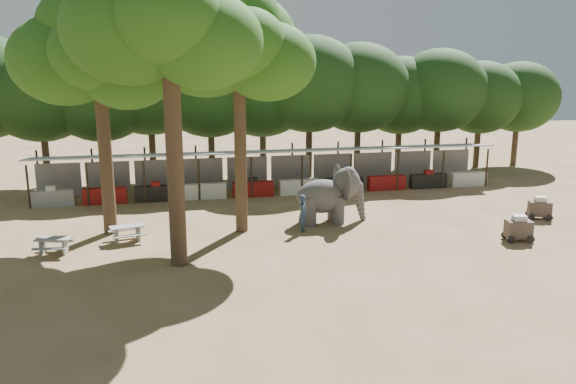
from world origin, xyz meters
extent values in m
plane|color=brown|center=(0.00, 0.00, 0.00)|extent=(100.00, 100.00, 0.00)
cube|color=#A6A7AE|center=(0.00, 14.00, 2.50)|extent=(28.00, 2.99, 0.39)
cylinder|color=#2D2319|center=(-12.60, 12.65, 1.20)|extent=(0.12, 0.12, 2.40)
cylinder|color=#2D2319|center=(-12.60, 15.35, 1.40)|extent=(0.12, 0.12, 2.80)
cube|color=gray|center=(-12.60, 12.90, 0.45)|extent=(2.38, 0.50, 0.90)
cube|color=gray|center=(-12.60, 15.30, 1.00)|extent=(2.52, 0.12, 2.00)
cylinder|color=#2D2319|center=(-9.80, 12.65, 1.20)|extent=(0.12, 0.12, 2.40)
cylinder|color=#2D2319|center=(-9.80, 15.35, 1.40)|extent=(0.12, 0.12, 2.80)
cube|color=maroon|center=(-9.80, 12.90, 0.45)|extent=(2.38, 0.50, 0.90)
cube|color=gray|center=(-9.80, 15.30, 1.00)|extent=(2.52, 0.12, 2.00)
cylinder|color=#2D2319|center=(-7.00, 12.65, 1.20)|extent=(0.12, 0.12, 2.40)
cylinder|color=#2D2319|center=(-7.00, 15.35, 1.40)|extent=(0.12, 0.12, 2.80)
cube|color=black|center=(-7.00, 12.90, 0.45)|extent=(2.38, 0.50, 0.90)
cube|color=gray|center=(-7.00, 15.30, 1.00)|extent=(2.52, 0.12, 2.00)
cylinder|color=#2D2319|center=(-4.20, 12.65, 1.20)|extent=(0.12, 0.12, 2.40)
cylinder|color=#2D2319|center=(-4.20, 15.35, 1.40)|extent=(0.12, 0.12, 2.80)
cube|color=silver|center=(-4.20, 12.90, 0.45)|extent=(2.38, 0.50, 0.90)
cube|color=gray|center=(-4.20, 15.30, 1.00)|extent=(2.52, 0.12, 2.00)
cylinder|color=#2D2319|center=(-1.40, 12.65, 1.20)|extent=(0.12, 0.12, 2.40)
cylinder|color=#2D2319|center=(-1.40, 15.35, 1.40)|extent=(0.12, 0.12, 2.80)
cube|color=maroon|center=(-1.40, 12.90, 0.45)|extent=(2.38, 0.50, 0.90)
cube|color=gray|center=(-1.40, 15.30, 1.00)|extent=(2.52, 0.12, 2.00)
cylinder|color=#2D2319|center=(1.40, 12.65, 1.20)|extent=(0.12, 0.12, 2.40)
cylinder|color=#2D2319|center=(1.40, 15.35, 1.40)|extent=(0.12, 0.12, 2.80)
cube|color=silver|center=(1.40, 12.90, 0.45)|extent=(2.38, 0.50, 0.90)
cube|color=gray|center=(1.40, 15.30, 1.00)|extent=(2.52, 0.12, 2.00)
cylinder|color=#2D2319|center=(4.20, 12.65, 1.20)|extent=(0.12, 0.12, 2.40)
cylinder|color=#2D2319|center=(4.20, 15.35, 1.40)|extent=(0.12, 0.12, 2.80)
cube|color=black|center=(4.20, 12.90, 0.45)|extent=(2.38, 0.50, 0.90)
cube|color=gray|center=(4.20, 15.30, 1.00)|extent=(2.52, 0.12, 2.00)
cylinder|color=#2D2319|center=(7.00, 12.65, 1.20)|extent=(0.12, 0.12, 2.40)
cylinder|color=#2D2319|center=(7.00, 15.35, 1.40)|extent=(0.12, 0.12, 2.80)
cube|color=maroon|center=(7.00, 12.90, 0.45)|extent=(2.38, 0.50, 0.90)
cube|color=gray|center=(7.00, 15.30, 1.00)|extent=(2.52, 0.12, 2.00)
cylinder|color=#2D2319|center=(9.80, 12.65, 1.20)|extent=(0.12, 0.12, 2.40)
cylinder|color=#2D2319|center=(9.80, 15.35, 1.40)|extent=(0.12, 0.12, 2.80)
cube|color=black|center=(9.80, 12.90, 0.45)|extent=(2.38, 0.50, 0.90)
cube|color=gray|center=(9.80, 15.30, 1.00)|extent=(2.52, 0.12, 2.00)
cylinder|color=#2D2319|center=(12.60, 12.65, 1.20)|extent=(0.12, 0.12, 2.40)
cylinder|color=#2D2319|center=(12.60, 15.35, 1.40)|extent=(0.12, 0.12, 2.80)
cube|color=silver|center=(12.60, 12.90, 0.45)|extent=(2.38, 0.50, 0.90)
cube|color=gray|center=(12.60, 15.30, 1.00)|extent=(2.52, 0.12, 2.00)
cylinder|color=#332316|center=(-9.00, 7.00, 4.60)|extent=(0.60, 0.60, 9.20)
cone|color=#332316|center=(-9.00, 7.00, 9.20)|extent=(0.57, 0.57, 2.88)
ellipsoid|color=#184710|center=(-10.40, 7.30, 7.82)|extent=(4.80, 4.80, 3.94)
ellipsoid|color=#184710|center=(-7.80, 6.40, 7.42)|extent=(4.20, 4.20, 3.44)
ellipsoid|color=#184710|center=(-8.80, 8.10, 8.42)|extent=(5.20, 5.20, 4.26)
ellipsoid|color=#184710|center=(-9.00, 5.70, 8.12)|extent=(3.80, 3.80, 3.12)
ellipsoid|color=#184710|center=(-9.30, 7.20, 9.22)|extent=(4.40, 4.40, 3.61)
cylinder|color=#332316|center=(-6.00, 2.00, 5.20)|extent=(0.64, 0.64, 10.40)
ellipsoid|color=#184710|center=(-7.40, 2.30, 8.84)|extent=(4.80, 4.80, 3.94)
ellipsoid|color=#184710|center=(-4.80, 1.40, 8.44)|extent=(4.20, 4.20, 3.44)
ellipsoid|color=#184710|center=(-5.80, 3.10, 9.44)|extent=(5.20, 5.20, 4.26)
ellipsoid|color=#184710|center=(-6.00, 0.70, 9.14)|extent=(3.80, 3.80, 3.12)
cylinder|color=#332316|center=(-3.00, 6.00, 4.80)|extent=(0.56, 0.56, 9.60)
cone|color=#332316|center=(-3.00, 6.00, 9.60)|extent=(0.53, 0.53, 3.00)
ellipsoid|color=#184710|center=(-4.40, 6.30, 8.16)|extent=(4.80, 4.80, 3.94)
ellipsoid|color=#184710|center=(-1.80, 5.40, 7.76)|extent=(4.20, 4.20, 3.44)
ellipsoid|color=#184710|center=(-2.80, 7.10, 8.76)|extent=(5.20, 5.20, 4.26)
ellipsoid|color=#184710|center=(-3.00, 4.70, 8.46)|extent=(3.80, 3.80, 3.12)
ellipsoid|color=#184710|center=(-3.30, 6.20, 9.56)|extent=(4.40, 4.40, 3.61)
cylinder|color=#332316|center=(-16.67, 19.00, 1.87)|extent=(0.44, 0.44, 3.74)
cylinder|color=#332316|center=(-13.33, 19.00, 1.87)|extent=(0.44, 0.44, 3.74)
ellipsoid|color=black|center=(-13.33, 19.00, 5.53)|extent=(6.46, 5.95, 5.61)
cylinder|color=#332316|center=(-10.00, 19.00, 1.87)|extent=(0.44, 0.44, 3.74)
ellipsoid|color=black|center=(-10.00, 19.00, 5.53)|extent=(6.46, 5.95, 5.61)
cylinder|color=#332316|center=(-6.67, 19.00, 1.87)|extent=(0.44, 0.44, 3.74)
ellipsoid|color=black|center=(-6.67, 19.00, 5.53)|extent=(6.46, 5.95, 5.61)
cylinder|color=#332316|center=(-3.33, 19.00, 1.87)|extent=(0.44, 0.44, 3.74)
ellipsoid|color=black|center=(-3.33, 19.00, 5.53)|extent=(6.46, 5.95, 5.61)
cylinder|color=#332316|center=(0.00, 19.00, 1.87)|extent=(0.44, 0.44, 3.74)
ellipsoid|color=black|center=(0.00, 19.00, 5.53)|extent=(6.46, 5.95, 5.61)
cylinder|color=#332316|center=(3.33, 19.00, 1.87)|extent=(0.44, 0.44, 3.74)
ellipsoid|color=black|center=(3.33, 19.00, 5.53)|extent=(6.46, 5.95, 5.61)
cylinder|color=#332316|center=(6.67, 19.00, 1.87)|extent=(0.44, 0.44, 3.74)
ellipsoid|color=black|center=(6.67, 19.00, 5.53)|extent=(6.46, 5.95, 5.61)
cylinder|color=#332316|center=(10.00, 19.00, 1.87)|extent=(0.44, 0.44, 3.74)
ellipsoid|color=black|center=(10.00, 19.00, 5.53)|extent=(6.46, 5.95, 5.61)
cylinder|color=#332316|center=(13.33, 19.00, 1.87)|extent=(0.44, 0.44, 3.74)
ellipsoid|color=black|center=(13.33, 19.00, 5.53)|extent=(6.46, 5.95, 5.61)
cylinder|color=#332316|center=(16.67, 19.00, 1.87)|extent=(0.44, 0.44, 3.74)
ellipsoid|color=black|center=(16.67, 19.00, 5.53)|extent=(6.46, 5.95, 5.61)
cylinder|color=#332316|center=(20.00, 19.00, 1.87)|extent=(0.44, 0.44, 3.74)
ellipsoid|color=black|center=(20.00, 19.00, 5.53)|extent=(6.46, 5.95, 5.61)
ellipsoid|color=#403D3D|center=(1.06, 6.56, 1.34)|extent=(2.58, 1.52, 1.66)
cylinder|color=#403D3D|center=(0.35, 6.16, 0.70)|extent=(0.60, 0.60, 1.39)
cylinder|color=#403D3D|center=(0.35, 6.95, 0.70)|extent=(0.60, 0.60, 1.39)
cylinder|color=#403D3D|center=(1.77, 6.17, 0.70)|extent=(0.60, 0.60, 1.39)
cylinder|color=#403D3D|center=(1.76, 6.96, 0.70)|extent=(0.60, 0.60, 1.39)
ellipsoid|color=#403D3D|center=(2.28, 6.57, 1.94)|extent=(1.43, 1.16, 1.54)
ellipsoid|color=#403D3D|center=(2.05, 5.81, 1.98)|extent=(0.24, 1.27, 1.58)
ellipsoid|color=#403D3D|center=(2.04, 7.32, 1.98)|extent=(0.24, 1.27, 1.58)
cone|color=#403D3D|center=(3.03, 6.57, 0.87)|extent=(0.64, 0.64, 1.74)
imported|color=#26384C|center=(-0.22, 5.31, 0.88)|extent=(0.58, 0.73, 1.76)
cube|color=gray|center=(-11.01, 4.36, 0.66)|extent=(1.46, 0.85, 0.06)
cube|color=gray|center=(-11.46, 4.43, 0.32)|extent=(0.18, 0.56, 0.64)
cube|color=gray|center=(-10.55, 4.29, 0.32)|extent=(0.18, 0.56, 0.64)
cube|color=gray|center=(-11.09, 3.86, 0.39)|extent=(1.40, 0.44, 0.05)
cube|color=gray|center=(-10.93, 4.86, 0.39)|extent=(1.40, 0.44, 0.05)
cube|color=gray|center=(-8.17, 5.46, 0.68)|extent=(1.54, 1.01, 0.06)
cube|color=gray|center=(-8.62, 5.34, 0.33)|extent=(0.24, 0.57, 0.66)
cube|color=gray|center=(-7.71, 5.59, 0.33)|extent=(0.24, 0.57, 0.66)
cube|color=gray|center=(-8.03, 4.96, 0.40)|extent=(1.43, 0.60, 0.05)
cube|color=gray|center=(-8.30, 5.97, 0.40)|extent=(1.43, 0.60, 0.05)
cube|color=#3B2F2A|center=(8.76, 1.90, 0.54)|extent=(1.19, 0.84, 0.76)
cylinder|color=black|center=(8.27, 1.62, 0.16)|extent=(0.33, 0.12, 0.33)
cylinder|color=black|center=(9.12, 1.46, 0.16)|extent=(0.33, 0.12, 0.33)
cylinder|color=black|center=(8.40, 2.33, 0.16)|extent=(0.33, 0.12, 0.33)
cylinder|color=black|center=(9.25, 2.17, 0.16)|extent=(0.33, 0.12, 0.33)
cube|color=silver|center=(8.76, 1.90, 1.03)|extent=(0.61, 0.53, 0.27)
cube|color=#3B2F2A|center=(12.02, 4.93, 0.53)|extent=(1.23, 1.01, 0.74)
cylinder|color=black|center=(11.49, 4.78, 0.16)|extent=(0.32, 0.18, 0.32)
cylinder|color=black|center=(12.27, 4.44, 0.16)|extent=(0.32, 0.18, 0.32)
cylinder|color=black|center=(11.76, 5.42, 0.16)|extent=(0.32, 0.18, 0.32)
cylinder|color=black|center=(12.54, 5.09, 0.16)|extent=(0.32, 0.18, 0.32)
cube|color=silver|center=(12.02, 4.93, 1.01)|extent=(0.66, 0.60, 0.27)
camera|label=1|loc=(-6.25, -19.20, 7.61)|focal=35.00mm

